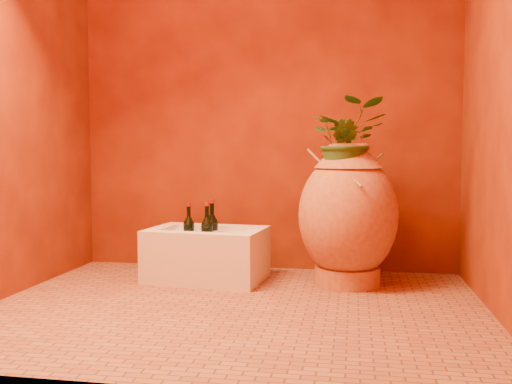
% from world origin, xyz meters
% --- Properties ---
extents(floor, '(2.50, 2.50, 0.00)m').
position_xyz_m(floor, '(0.00, 0.00, 0.00)').
color(floor, '#945430').
rests_on(floor, ground).
extents(wall_back, '(2.50, 0.02, 2.50)m').
position_xyz_m(wall_back, '(0.00, 1.00, 1.25)').
color(wall_back, '#561504').
rests_on(wall_back, ground).
extents(wall_left, '(0.02, 2.00, 2.50)m').
position_xyz_m(wall_left, '(-1.25, 0.00, 1.25)').
color(wall_left, '#561504').
rests_on(wall_left, ground).
extents(wall_right, '(0.02, 2.00, 2.50)m').
position_xyz_m(wall_right, '(1.25, 0.00, 1.25)').
color(wall_right, '#561504').
rests_on(wall_right, ground).
extents(amphora, '(0.68, 0.68, 0.83)m').
position_xyz_m(amphora, '(0.55, 0.59, 0.41)').
color(amphora, '#B67033').
rests_on(amphora, floor).
extents(stone_basin, '(0.73, 0.53, 0.32)m').
position_xyz_m(stone_basin, '(-0.30, 0.57, 0.15)').
color(stone_basin, beige).
rests_on(stone_basin, floor).
extents(wine_bottle_a, '(0.07, 0.07, 0.29)m').
position_xyz_m(wine_bottle_a, '(-0.42, 0.62, 0.28)').
color(wine_bottle_a, black).
rests_on(wine_bottle_a, stone_basin).
extents(wine_bottle_b, '(0.07, 0.07, 0.30)m').
position_xyz_m(wine_bottle_b, '(-0.28, 0.53, 0.29)').
color(wine_bottle_b, black).
rests_on(wine_bottle_b, stone_basin).
extents(wine_bottle_c, '(0.08, 0.08, 0.32)m').
position_xyz_m(wine_bottle_c, '(-0.27, 0.60, 0.29)').
color(wine_bottle_c, black).
rests_on(wine_bottle_c, stone_basin).
extents(wall_tap, '(0.07, 0.15, 0.16)m').
position_xyz_m(wall_tap, '(0.40, 0.92, 0.71)').
color(wall_tap, '#986023').
rests_on(wall_tap, wall_back).
extents(plant_main, '(0.47, 0.42, 0.47)m').
position_xyz_m(plant_main, '(0.55, 0.58, 0.85)').
color(plant_main, '#254E1B').
rests_on(plant_main, amphora).
extents(plant_side, '(0.22, 0.20, 0.32)m').
position_xyz_m(plant_side, '(0.51, 0.53, 0.81)').
color(plant_side, '#254E1B').
rests_on(plant_side, amphora).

